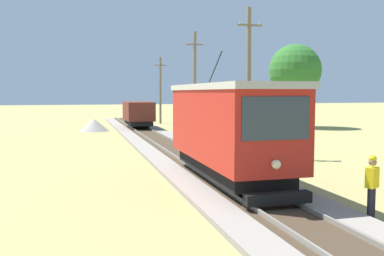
# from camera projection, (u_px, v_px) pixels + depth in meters

# --- Properties ---
(red_tram) EXTENTS (2.60, 8.54, 4.79)m
(red_tram) POSITION_uv_depth(u_px,v_px,m) (228.00, 127.00, 16.05)
(red_tram) COLOR red
(red_tram) RESTS_ON rail_right
(freight_car) EXTENTS (2.40, 5.20, 2.31)m
(freight_car) POSITION_uv_depth(u_px,v_px,m) (138.00, 113.00, 40.01)
(freight_car) COLOR maroon
(freight_car) RESTS_ON rail_right
(utility_pole_mid) EXTENTS (1.40, 0.42, 8.06)m
(utility_pole_mid) POSITION_uv_depth(u_px,v_px,m) (249.00, 81.00, 23.09)
(utility_pole_mid) COLOR #7A664C
(utility_pole_mid) RESTS_ON ground
(utility_pole_far) EXTENTS (1.40, 0.43, 8.26)m
(utility_pole_far) POSITION_uv_depth(u_px,v_px,m) (195.00, 83.00, 33.80)
(utility_pole_far) COLOR #7A664C
(utility_pole_far) RESTS_ON ground
(utility_pole_distant) EXTENTS (1.40, 0.38, 7.42)m
(utility_pole_distant) POSITION_uv_depth(u_px,v_px,m) (160.00, 90.00, 47.87)
(utility_pole_distant) COLOR #7A664C
(utility_pole_distant) RESTS_ON ground
(gravel_pile) EXTENTS (2.70, 2.70, 1.10)m
(gravel_pile) POSITION_uv_depth(u_px,v_px,m) (94.00, 125.00, 38.78)
(gravel_pile) COLOR #9E998E
(gravel_pile) RESTS_ON ground
(track_worker) EXTENTS (0.45, 0.39, 1.78)m
(track_worker) POSITION_uv_depth(u_px,v_px,m) (372.00, 183.00, 11.88)
(track_worker) COLOR black
(track_worker) RESTS_ON ground
(tree_left_near) EXTENTS (5.19, 5.19, 8.31)m
(tree_left_near) POSITION_uv_depth(u_px,v_px,m) (295.00, 70.00, 42.72)
(tree_left_near) COLOR #4C3823
(tree_left_near) RESTS_ON ground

